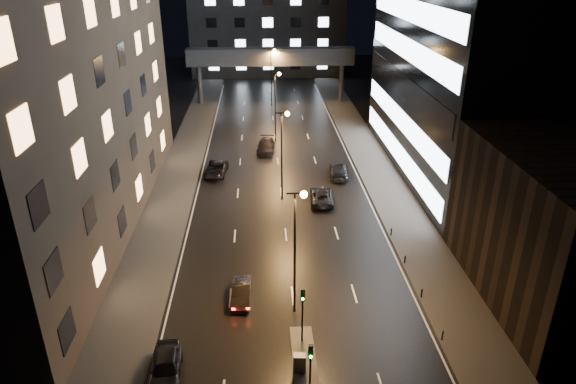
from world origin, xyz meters
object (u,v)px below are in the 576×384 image
Objects in this scene: car_away_d at (266,146)px; utility_cabinet at (300,363)px; car_away_a at (166,367)px; car_away_c at (216,169)px; car_toward_a at (322,196)px; car_toward_b at (339,171)px; car_away_b at (241,293)px.

utility_cabinet is (1.40, -42.09, -0.03)m from car_away_d.
car_away_a reaches higher than car_away_c.
car_away_a is at bearing -94.29° from car_away_d.
car_toward_a is at bearing 57.54° from car_away_a.
car_away_a reaches higher than car_toward_a.
car_away_d reaches higher than car_away_c.
car_toward_a is 0.98× the size of car_toward_b.
car_away_a reaches higher than car_toward_b.
car_away_d reaches higher than car_away_b.
car_away_c is 4.28× the size of utility_cabinet.
car_toward_b reaches higher than car_away_b.
car_away_d is at bearing 97.57° from utility_cabinet.
car_toward_a is (5.85, -16.70, -0.07)m from car_away_d.
utility_cabinet is at bearing 84.15° from car_toward_b.
car_away_c is (-3.80, 25.95, 0.07)m from car_away_b.
car_toward_a is 25.78m from utility_cabinet.
car_away_a is 42.65m from car_away_d.
car_away_a is at bearing 66.77° from car_toward_a.
car_away_d is 1.03× the size of car_toward_b.
car_away_a is 0.91× the size of car_toward_a.
car_away_d is (6.38, 8.13, 0.06)m from car_away_c.
car_toward_b is at bearing 68.38° from car_away_b.
car_away_b is 0.74× the size of car_away_d.
car_away_c is 0.97× the size of car_away_d.
car_away_a reaches higher than car_away_d.
utility_cabinet is at bearing -82.64° from car_away_d.
car_away_d is at bearing 57.71° from car_away_c.
car_away_a is 8.62m from utility_cabinet.
car_away_c reaches higher than car_away_b.
car_away_b is 0.76× the size of car_toward_b.
car_away_c is 14.93m from car_toward_a.
car_away_a is 9.22m from car_away_b.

